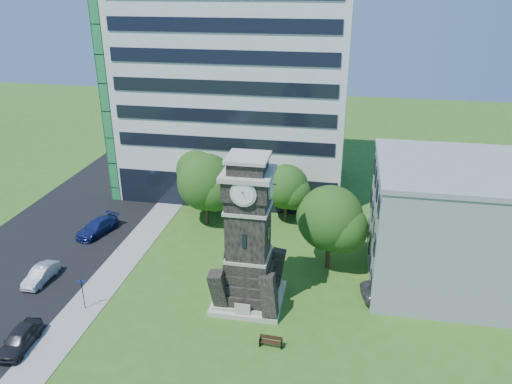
% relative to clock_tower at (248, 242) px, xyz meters
% --- Properties ---
extents(ground, '(160.00, 160.00, 0.00)m').
position_rel_clock_tower_xyz_m(ground, '(-3.00, -2.00, -5.28)').
color(ground, '#39611B').
rests_on(ground, ground).
extents(sidewalk, '(3.00, 70.00, 0.06)m').
position_rel_clock_tower_xyz_m(sidewalk, '(-12.50, 3.00, -5.25)').
color(sidewalk, gray).
rests_on(sidewalk, ground).
extents(street, '(14.00, 80.00, 0.02)m').
position_rel_clock_tower_xyz_m(street, '(-21.00, 3.00, -5.27)').
color(street, black).
rests_on(street, ground).
extents(clock_tower, '(5.40, 5.40, 12.22)m').
position_rel_clock_tower_xyz_m(clock_tower, '(0.00, 0.00, 0.00)').
color(clock_tower, beige).
rests_on(clock_tower, ground).
extents(office_tall, '(26.20, 15.11, 28.60)m').
position_rel_clock_tower_xyz_m(office_tall, '(-6.20, 23.84, 8.94)').
color(office_tall, white).
rests_on(office_tall, ground).
extents(office_low, '(15.20, 12.20, 10.40)m').
position_rel_clock_tower_xyz_m(office_low, '(16.97, 6.00, -0.07)').
color(office_low, gray).
rests_on(office_low, ground).
extents(car_street_south, '(1.98, 4.29, 1.42)m').
position_rel_clock_tower_xyz_m(car_street_south, '(-14.58, -8.39, -4.57)').
color(car_street_south, black).
rests_on(car_street_south, ground).
extents(car_street_mid, '(1.43, 3.96, 1.30)m').
position_rel_clock_tower_xyz_m(car_street_mid, '(-17.90, -0.58, -4.63)').
color(car_street_mid, '#B3B6BB').
rests_on(car_street_mid, ground).
extents(car_street_north, '(3.29, 5.27, 1.43)m').
position_rel_clock_tower_xyz_m(car_street_north, '(-17.27, 8.36, -4.57)').
color(car_street_north, navy).
rests_on(car_street_north, ground).
extents(car_east_lot, '(6.08, 3.70, 1.57)m').
position_rel_clock_tower_xyz_m(car_east_lot, '(11.62, 2.13, -4.49)').
color(car_east_lot, '#49484D').
rests_on(car_east_lot, ground).
extents(park_bench, '(1.62, 0.43, 0.84)m').
position_rel_clock_tower_xyz_m(park_bench, '(2.60, -5.08, -4.84)').
color(park_bench, black).
rests_on(park_bench, ground).
extents(street_sign, '(0.63, 0.06, 2.64)m').
position_rel_clock_tower_xyz_m(street_sign, '(-12.34, -3.48, -3.63)').
color(street_sign, black).
rests_on(street_sign, ground).
extents(tree_nw, '(5.82, 5.29, 6.79)m').
position_rel_clock_tower_xyz_m(tree_nw, '(-8.92, 17.25, -1.30)').
color(tree_nw, '#332114').
rests_on(tree_nw, ground).
extents(tree_nc, '(6.46, 5.87, 7.65)m').
position_rel_clock_tower_xyz_m(tree_nc, '(-6.87, 12.55, -0.75)').
color(tree_nc, '#332114').
rests_on(tree_nc, ground).
extents(tree_ne, '(5.12, 4.65, 6.31)m').
position_rel_clock_tower_xyz_m(tree_ne, '(1.09, 14.55, -1.46)').
color(tree_ne, '#332114').
rests_on(tree_ne, ground).
extents(tree_east, '(6.27, 5.70, 7.69)m').
position_rel_clock_tower_xyz_m(tree_east, '(5.98, 6.23, -0.63)').
color(tree_east, '#332114').
rests_on(tree_east, ground).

